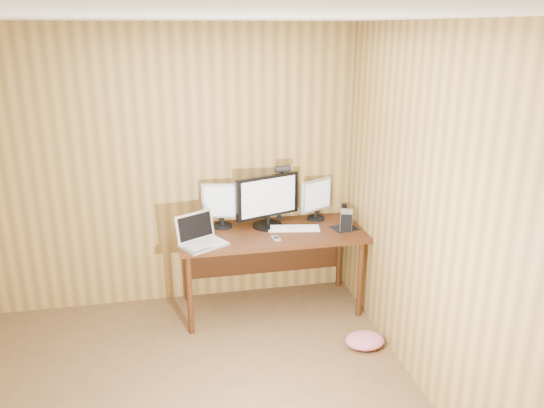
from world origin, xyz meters
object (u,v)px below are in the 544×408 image
object	(u,v)px
keyboard	(294,228)
hard_drive	(346,220)
phone	(276,238)
mouse	(345,226)
monitor_center	(268,200)
speaker	(344,210)
desk_lamp	(281,184)
monitor_right	(316,199)
monitor_left	(222,204)
desk	(269,241)
laptop	(200,237)

from	to	relation	value
keyboard	hard_drive	distance (m)	0.47
keyboard	phone	distance (m)	0.28
mouse	phone	world-z (taller)	mouse
monitor_center	speaker	distance (m)	0.80
hard_drive	desk_lamp	world-z (taller)	desk_lamp
mouse	speaker	distance (m)	0.33
monitor_right	monitor_center	bearing A→B (deg)	164.64
desk_lamp	monitor_left	bearing A→B (deg)	-163.12
mouse	monitor_right	bearing A→B (deg)	122.65
desk	keyboard	xyz separation A→B (m)	(0.21, -0.06, 0.13)
desk	desk_lamp	xyz separation A→B (m)	(0.14, 0.16, 0.48)
phone	speaker	size ratio (longest dim) A/B	0.96
monitor_left	laptop	size ratio (longest dim) A/B	0.91
monitor_left	keyboard	world-z (taller)	monitor_left
desk_lamp	monitor_right	bearing A→B (deg)	8.73
monitor_left	monitor_right	distance (m)	0.87
monitor_right	laptop	distance (m)	1.17
monitor_left	keyboard	bearing A→B (deg)	-6.24
monitor_center	laptop	size ratio (longest dim) A/B	1.34
desk	hard_drive	world-z (taller)	hard_drive
monitor_right	keyboard	xyz separation A→B (m)	(-0.26, -0.21, -0.19)
monitor_left	phone	bearing A→B (deg)	-31.89
phone	keyboard	bearing A→B (deg)	34.26
hard_drive	desk_lamp	xyz separation A→B (m)	(-0.52, 0.31, 0.27)
monitor_center	keyboard	size ratio (longest dim) A/B	1.27
laptop	desk_lamp	distance (m)	0.92
hard_drive	speaker	size ratio (longest dim) A/B	1.51
laptop	monitor_center	bearing A→B (deg)	-4.34
mouse	monitor_center	bearing A→B (deg)	163.33
hard_drive	desk_lamp	bearing A→B (deg)	168.29
phone	desk_lamp	bearing A→B (deg)	62.98
phone	speaker	distance (m)	0.87
keyboard	mouse	bearing A→B (deg)	1.71
monitor_right	hard_drive	xyz separation A→B (m)	(0.19, -0.30, -0.12)
monitor_left	mouse	world-z (taller)	monitor_left
monitor_left	monitor_right	world-z (taller)	monitor_left
mouse	speaker	world-z (taller)	speaker
hard_drive	desk	bearing A→B (deg)	-173.33
desk	monitor_center	distance (m)	0.37
phone	monitor_center	bearing A→B (deg)	83.38
monitor_center	laptop	xyz separation A→B (m)	(-0.62, -0.29, -0.19)
desk_lamp	speaker	bearing A→B (deg)	14.10
desk	monitor_right	size ratio (longest dim) A/B	4.18
phone	desk_lamp	size ratio (longest dim) A/B	0.20
laptop	mouse	size ratio (longest dim) A/B	3.66
hard_drive	phone	distance (m)	0.67
monitor_left	speaker	world-z (taller)	monitor_left
desk	laptop	world-z (taller)	laptop
desk	desk_lamp	bearing A→B (deg)	48.76
keyboard	desk_lamp	bearing A→B (deg)	115.92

